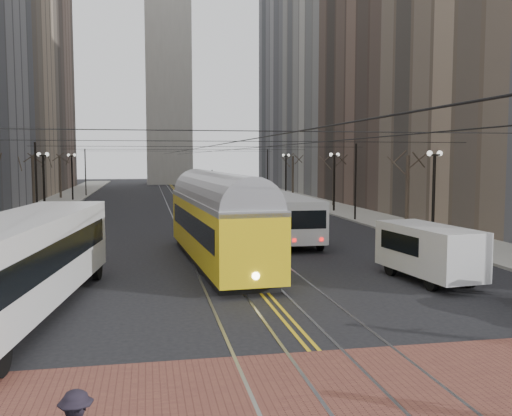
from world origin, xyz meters
name	(u,v)px	position (x,y,z in m)	size (l,w,h in m)	color
ground	(305,340)	(0.00, 0.00, 0.00)	(260.00, 260.00, 0.00)	black
sidewalk_left	(44,210)	(-15.00, 45.00, 0.07)	(5.00, 140.00, 0.15)	gray
sidewalk_right	(325,205)	(15.00, 45.00, 0.07)	(5.00, 140.00, 0.15)	gray
crosswalk_band	(352,395)	(0.00, -4.00, 0.01)	(25.00, 6.00, 0.01)	brown
streetcar_rails	(191,208)	(0.00, 45.00, 0.00)	(4.80, 130.00, 0.02)	gray
centre_lines	(191,208)	(0.00, 45.00, 0.01)	(0.42, 130.00, 0.01)	gold
building_left_far	(17,69)	(-25.50, 86.00, 20.00)	(16.00, 20.00, 40.00)	brown
building_right_mid	(411,56)	(25.50, 46.00, 17.00)	(16.00, 20.00, 34.00)	brown
building_right_midfar	(364,18)	(27.50, 66.00, 26.00)	(20.00, 20.00, 52.00)	#A7A59D
building_right_far	(312,77)	(25.50, 86.00, 20.00)	(16.00, 20.00, 40.00)	slate
clock_tower	(167,4)	(0.00, 102.00, 35.96)	(12.00, 12.00, 66.00)	#B2AFA5
lamp_posts	(206,191)	(0.00, 28.75, 2.80)	(27.60, 57.20, 5.60)	black
street_trees	(199,187)	(0.00, 35.25, 2.80)	(31.68, 53.28, 5.60)	#382D23
trolley_wires	(199,176)	(0.00, 34.83, 3.77)	(25.96, 120.00, 6.60)	black
transit_bus	(23,266)	(-8.80, 4.47, 1.72)	(2.86, 13.73, 3.43)	silver
streetcar	(218,229)	(-1.02, 12.85, 1.81)	(2.85, 15.32, 3.61)	yellow
rear_bus	(284,218)	(4.24, 20.13, 1.48)	(2.47, 11.36, 2.96)	beige
cargo_van	(428,254)	(7.53, 6.81, 1.23)	(2.14, 5.56, 2.46)	silver
sedan_grey	(274,225)	(4.00, 22.00, 0.80)	(1.89, 4.69, 1.60)	#44474C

